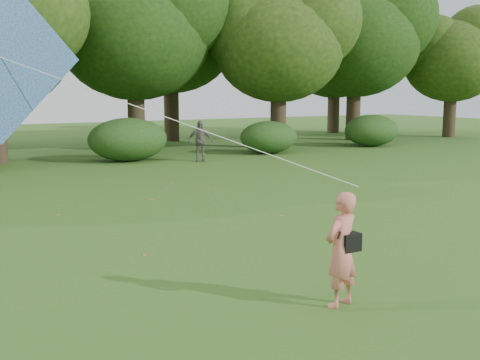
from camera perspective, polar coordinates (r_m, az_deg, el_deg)
ground at (r=9.79m, az=10.59°, el=-9.83°), size 100.00×100.00×0.00m
man_kite_flyer at (r=8.66m, az=9.58°, el=-6.52°), size 0.69×0.54×1.66m
bystander_right at (r=26.05m, az=-3.83°, el=3.71°), size 1.12×0.80×1.77m
crossbody_bag at (r=8.69m, az=10.32°, el=-5.75°), size 0.43×0.20×0.68m
tree_line at (r=30.93m, az=-16.50°, el=12.90°), size 54.70×15.30×9.48m
shrub_band at (r=25.23m, az=-18.28°, el=3.08°), size 39.15×3.22×1.88m
fallen_leaves at (r=15.93m, az=-5.98°, el=-2.58°), size 7.70×8.17×0.01m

